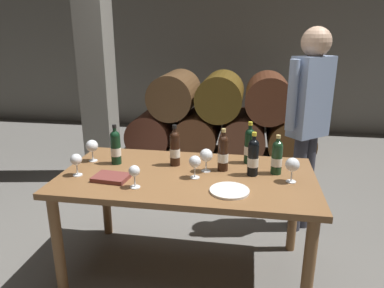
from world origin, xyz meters
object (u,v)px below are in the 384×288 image
Objects in this scene: wine_bottle_4 at (223,153)px; sommelier_presenting at (309,113)px; tasting_notebook at (111,177)px; wine_bottle_5 at (116,147)px; wine_glass_2 at (134,172)px; wine_glass_4 at (92,146)px; wine_bottle_3 at (277,157)px; wine_bottle_0 at (175,148)px; wine_glass_3 at (195,162)px; wine_bottle_2 at (253,157)px; wine_glass_0 at (76,160)px; wine_glass_1 at (292,165)px; wine_bottle_1 at (249,145)px; dining_table at (187,186)px; serving_plate at (229,191)px; wine_glass_5 at (206,156)px.

sommelier_presenting is (0.64, 0.64, 0.16)m from wine_bottle_4.
sommelier_presenting is (1.34, 0.92, 0.27)m from tasting_notebook.
wine_bottle_5 is 2.01× the size of wine_glass_2.
wine_bottle_3 is at bearing -1.23° from wine_glass_4.
wine_bottle_5 is 0.19m from wine_glass_4.
wine_bottle_0 is 0.27m from wine_glass_3.
wine_bottle_3 is 1.67× the size of wine_glass_4.
wine_glass_0 is (-1.15, -0.20, -0.02)m from wine_bottle_2.
wine_glass_4 is at bearing 166.50° from wine_glass_3.
wine_glass_2 is (0.26, -0.38, -0.02)m from wine_bottle_5.
wine_glass_1 reaches higher than wine_glass_3.
wine_bottle_1 is 0.18× the size of sommelier_presenting.
wine_glass_1 is (0.79, -0.17, -0.01)m from wine_bottle_0.
dining_table is 5.72× the size of wine_bottle_0.
wine_bottle_1 is 2.00× the size of wine_glass_3.
wine_glass_3 is 1.15m from sommelier_presenting.
sommelier_presenting is at bearing 24.18° from wine_bottle_5.
tasting_notebook reaches higher than serving_plate.
sommelier_presenting is at bearing 59.74° from serving_plate.
wine_bottle_1 is 1.04× the size of wine_bottle_2.
wine_bottle_1 is at bearing 131.52° from wine_glass_1.
wine_glass_1 is (0.45, -0.13, -0.01)m from wine_bottle_4.
sommelier_presenting is at bearing 42.16° from wine_glass_5.
wine_glass_1 is at bearing -17.26° from wine_bottle_2.
wine_bottle_5 is 1.32× the size of tasting_notebook.
wine_glass_0 is at bearing -170.37° from wine_bottle_2.
tasting_notebook is (-0.53, -0.12, -0.09)m from wine_glass_3.
wine_bottle_1 is 0.41m from wine_glass_1.
wine_bottle_0 is 1.82× the size of wine_glass_1.
wine_glass_3 is at bearing -41.47° from dining_table.
wine_bottle_3 is 0.46m from serving_plate.
wine_bottle_2 reaches higher than wine_glass_4.
wine_bottle_0 and wine_bottle_4 have the same top height.
wine_bottle_3 is 0.47m from wine_glass_5.
serving_plate is (-0.38, -0.21, -0.11)m from wine_glass_1.
wine_glass_5 is at bearing 27.48° from tasting_notebook.
wine_bottle_2 is 1.02× the size of wine_bottle_5.
wine_glass_1 is 1.13× the size of wine_glass_2.
wine_bottle_0 is at bearing 5.18° from wine_bottle_5.
wine_bottle_0 reaches higher than wine_glass_4.
wine_bottle_0 is 0.17× the size of sommelier_presenting.
sommelier_presenting is (1.15, 1.01, 0.18)m from wine_glass_2.
serving_plate is (0.30, -0.23, 0.10)m from dining_table.
dining_table is at bearing 10.95° from wine_glass_0.
wine_glass_5 is at bearing -175.23° from wine_bottle_3.
tasting_notebook reaches higher than dining_table.
wine_bottle_5 is at bearing 179.63° from wine_bottle_3.
wine_bottle_2 is 1.96× the size of wine_glass_0.
wine_glass_0 is 0.09× the size of sommelier_presenting.
wine_bottle_2 is 1.35× the size of tasting_notebook.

